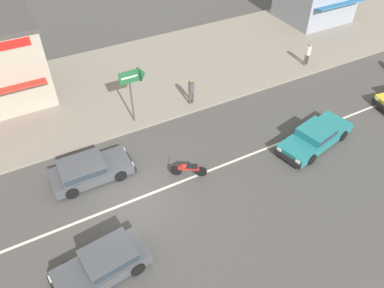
# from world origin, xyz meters

# --- Properties ---
(ground_plane) EXTENTS (160.00, 160.00, 0.00)m
(ground_plane) POSITION_xyz_m (0.00, 0.00, 0.00)
(ground_plane) COLOR #4C4947
(lane_centre_stripe) EXTENTS (50.40, 0.14, 0.01)m
(lane_centre_stripe) POSITION_xyz_m (0.00, 0.00, 0.00)
(lane_centre_stripe) COLOR silver
(lane_centre_stripe) RESTS_ON ground
(kerb_strip) EXTENTS (68.00, 10.00, 0.15)m
(kerb_strip) POSITION_xyz_m (0.00, 9.56, 0.07)
(kerb_strip) COLOR gray
(kerb_strip) RESTS_ON ground
(sedan_teal_0) EXTENTS (4.87, 2.60, 1.06)m
(sedan_teal_0) POSITION_xyz_m (9.78, -0.88, 0.53)
(sedan_teal_0) COLOR teal
(sedan_teal_0) RESTS_ON ground
(hatchback_dark_grey_1) EXTENTS (3.80, 2.06, 1.10)m
(hatchback_dark_grey_1) POSITION_xyz_m (-2.37, -2.79, 0.59)
(hatchback_dark_grey_1) COLOR #47494F
(hatchback_dark_grey_1) RESTS_ON ground
(hatchback_dark_grey_2) EXTENTS (3.87, 1.85, 1.10)m
(hatchback_dark_grey_2) POSITION_xyz_m (-1.51, 2.30, 0.59)
(hatchback_dark_grey_2) COLOR #47494F
(hatchback_dark_grey_2) RESTS_ON ground
(motorcycle_0) EXTENTS (1.56, 1.05, 0.80)m
(motorcycle_0) POSITION_xyz_m (2.80, 0.23, 0.42)
(motorcycle_0) COLOR black
(motorcycle_0) RESTS_ON ground
(arrow_signboard) EXTENTS (1.47, 0.77, 3.28)m
(arrow_signboard) POSITION_xyz_m (2.55, 5.28, 2.90)
(arrow_signboard) COLOR #4C4C51
(arrow_signboard) RESTS_ON kerb_strip
(pedestrian_near_clock) EXTENTS (0.34, 0.34, 1.67)m
(pedestrian_near_clock) POSITION_xyz_m (5.66, 5.31, 1.12)
(pedestrian_near_clock) COLOR #4C4238
(pedestrian_near_clock) RESTS_ON kerb_strip
(pedestrian_mid_kerb) EXTENTS (0.34, 0.34, 1.54)m
(pedestrian_mid_kerb) POSITION_xyz_m (14.80, 5.61, 1.04)
(pedestrian_mid_kerb) COLOR #4C4238
(pedestrian_mid_kerb) RESTS_ON kerb_strip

